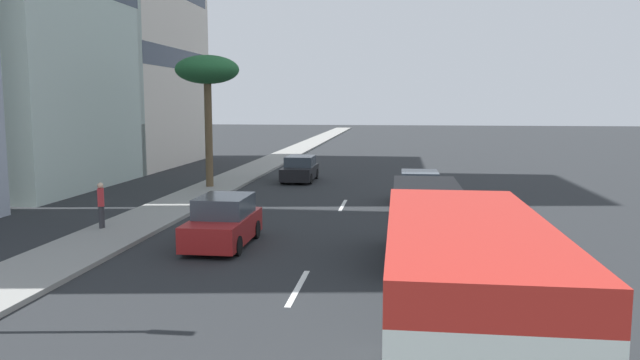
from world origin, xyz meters
The scene contains 11 objects.
ground_plane centered at (31.50, 0.00, 0.00)m, with size 198.00×198.00×0.00m, color #26282B.
sidewalk_right centered at (31.50, 7.72, 0.07)m, with size 162.00×2.81×0.15m, color gray.
lane_stripe_mid centered at (11.98, 0.00, 0.01)m, with size 3.20×0.16×0.01m, color silver.
lane_stripe_far centered at (25.10, 0.00, 0.01)m, with size 3.20×0.16×0.01m, color silver.
car_lead centered at (33.86, 3.48, 0.74)m, with size 4.29×1.90×1.55m.
car_second centered at (16.44, 3.32, 0.79)m, with size 4.15×1.88×1.69m.
minibus_third centered at (5.18, -3.55, 1.75)m, with size 6.14×2.36×3.21m.
car_fourth centered at (25.79, -3.61, 0.77)m, with size 4.08×1.94×1.62m.
van_fifth centered at (15.31, -3.46, 1.34)m, with size 5.13×2.17×2.33m.
pedestrian_near_lamp centered at (17.99, 8.51, 1.11)m, with size 0.38×0.33×1.73m.
palm_tree centered at (29.72, 7.99, 6.50)m, with size 3.52×3.52×7.32m.
Camera 1 is at (-3.44, -2.56, 4.85)m, focal length 34.25 mm.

